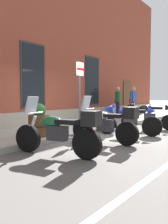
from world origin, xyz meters
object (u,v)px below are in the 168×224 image
pedestrian_blue_top (133,100)px  barrel_planter (39,122)px  motorcycle_blue_sport (127,118)px  motorcycle_black_sport (146,114)px  motorcycle_silver_touring (107,124)px  motorcycle_green_touring (60,131)px  parking_sign (80,86)px  pedestrian_striped_shirt (118,100)px

pedestrian_blue_top → barrel_planter: 7.87m
motorcycle_blue_sport → motorcycle_black_sport: motorcycle_black_sport is taller
motorcycle_silver_touring → motorcycle_blue_sport: (1.62, 0.23, 0.02)m
motorcycle_black_sport → barrel_planter: size_ratio=2.20×
motorcycle_green_touring → parking_sign: parking_sign is taller
motorcycle_green_touring → barrel_planter: bearing=61.3°
motorcycle_silver_touring → parking_sign: 2.05m
motorcycle_silver_touring → pedestrian_striped_shirt: 6.90m
motorcycle_blue_sport → parking_sign: parking_sign is taller
barrel_planter → motorcycle_green_touring: bearing=-118.7°
motorcycle_silver_touring → barrel_planter: motorcycle_silver_touring is taller
barrel_planter → motorcycle_black_sport: bearing=-19.0°
motorcycle_silver_touring → pedestrian_striped_shirt: (6.17, 3.05, 0.54)m
motorcycle_green_touring → motorcycle_silver_touring: bearing=-2.9°
motorcycle_silver_touring → motorcycle_blue_sport: 1.63m
motorcycle_blue_sport → barrel_planter: 2.94m
pedestrian_blue_top → parking_sign: 6.24m
motorcycle_black_sport → pedestrian_striped_shirt: pedestrian_striped_shirt is taller
motorcycle_black_sport → pedestrian_striped_shirt: 3.98m
motorcycle_black_sport → pedestrian_striped_shirt: (2.79, 2.78, 0.50)m
motorcycle_blue_sport → parking_sign: size_ratio=0.91×
motorcycle_blue_sport → motorcycle_black_sport: (1.76, 0.04, 0.02)m
motorcycle_silver_touring → pedestrian_striped_shirt: pedestrian_striped_shirt is taller
motorcycle_blue_sport → pedestrian_blue_top: size_ratio=1.24×
motorcycle_silver_touring → motorcycle_black_sport: motorcycle_silver_touring is taller
motorcycle_black_sport → pedestrian_blue_top: pedestrian_blue_top is taller
motorcycle_green_touring → pedestrian_blue_top: 9.05m
motorcycle_silver_touring → pedestrian_striped_shirt: bearing=26.3°
parking_sign → barrel_planter: parking_sign is taller
motorcycle_blue_sport → barrel_planter: (-2.52, 1.51, -0.02)m
motorcycle_green_touring → motorcycle_silver_touring: 1.81m
pedestrian_striped_shirt → pedestrian_blue_top: pedestrian_blue_top is taller
pedestrian_blue_top → barrel_planter: (-7.81, -0.73, -0.55)m
motorcycle_blue_sport → pedestrian_blue_top: bearing=23.0°
motorcycle_silver_touring → motorcycle_black_sport: 3.38m
motorcycle_black_sport → parking_sign: parking_sign is taller
pedestrian_striped_shirt → barrel_planter: size_ratio=1.77×
motorcycle_blue_sport → motorcycle_black_sport: size_ratio=1.00×
motorcycle_green_touring → motorcycle_blue_sport: motorcycle_green_touring is taller
pedestrian_striped_shirt → pedestrian_blue_top: 0.94m
parking_sign → motorcycle_green_touring: bearing=-150.4°
parking_sign → pedestrian_blue_top: bearing=8.5°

